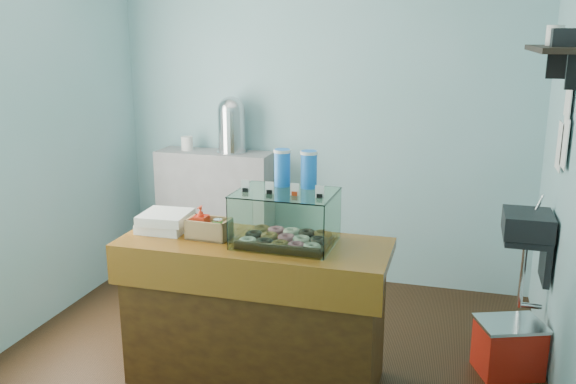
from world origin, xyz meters
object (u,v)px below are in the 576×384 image
(counter, at_px, (255,311))
(red_cooler, at_px, (509,347))
(display_case, at_px, (288,215))
(coffee_urn, at_px, (232,123))

(counter, relative_size, red_cooler, 3.38)
(counter, relative_size, display_case, 2.77)
(display_case, relative_size, coffee_urn, 1.21)
(counter, height_order, red_cooler, counter)
(counter, distance_m, display_case, 0.64)
(coffee_urn, bearing_deg, counter, -65.02)
(coffee_urn, bearing_deg, red_cooler, -25.64)
(display_case, xyz_separation_m, red_cooler, (1.32, 0.45, -0.89))
(counter, height_order, display_case, display_case)
(red_cooler, bearing_deg, counter, 177.08)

